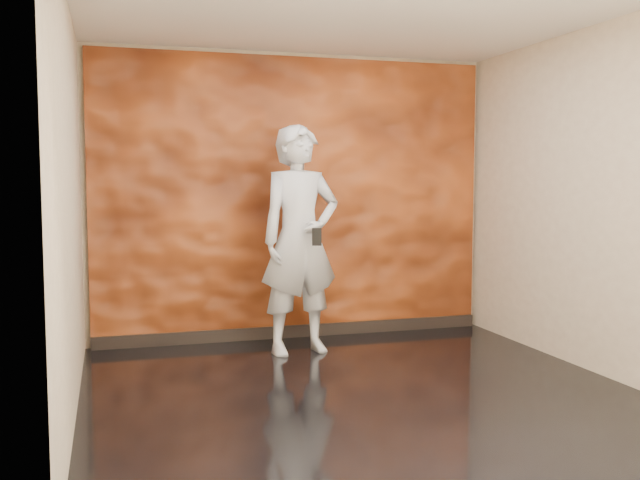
# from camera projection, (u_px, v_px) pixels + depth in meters

# --- Properties ---
(room) EXTENTS (4.02, 4.02, 2.81)m
(room) POSITION_uv_depth(u_px,v_px,m) (362.00, 202.00, 5.14)
(room) COLOR black
(room) RESTS_ON ground
(feature_wall) EXTENTS (3.90, 0.06, 2.75)m
(feature_wall) POSITION_uv_depth(u_px,v_px,m) (295.00, 198.00, 7.02)
(feature_wall) COLOR #C55821
(feature_wall) RESTS_ON ground
(baseboard) EXTENTS (3.90, 0.04, 0.12)m
(baseboard) POSITION_uv_depth(u_px,v_px,m) (296.00, 331.00, 7.09)
(baseboard) COLOR black
(baseboard) RESTS_ON ground
(man) EXTENTS (0.82, 0.61, 2.05)m
(man) POSITION_uv_depth(u_px,v_px,m) (300.00, 240.00, 6.40)
(man) COLOR #A1A7B0
(man) RESTS_ON ground
(phone) EXTENTS (0.08, 0.04, 0.15)m
(phone) POSITION_uv_depth(u_px,v_px,m) (317.00, 237.00, 6.11)
(phone) COLOR black
(phone) RESTS_ON man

